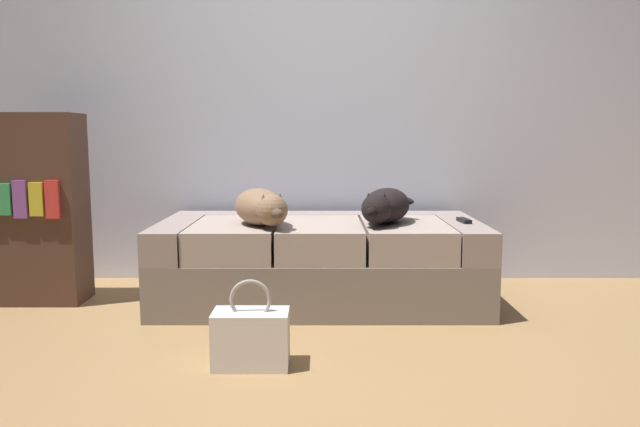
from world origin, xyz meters
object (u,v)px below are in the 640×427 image
dog_tan (262,207)px  handbag (251,338)px  tv_remote (464,220)px  dog_dark (385,206)px  bookshelf (34,209)px  couch (320,261)px

dog_tan → handbag: size_ratio=1.52×
dog_tan → tv_remote: size_ratio=3.83×
dog_dark → bookshelf: 2.03m
tv_remote → handbag: size_ratio=0.40×
tv_remote → handbag: 1.53m
couch → dog_tan: bearing=-149.0°
couch → handbag: couch is taller
dog_tan → dog_dark: (0.69, 0.08, -0.00)m
couch → dog_tan: size_ratio=3.23×
couch → dog_dark: size_ratio=3.28×
dog_tan → dog_dark: size_ratio=1.02×
dog_dark → bookshelf: bookshelf is taller
couch → dog_tan: 0.51m
couch → handbag: bearing=-105.8°
handbag → dog_dark: bearing=54.4°
couch → handbag: (-0.29, -1.03, -0.11)m
handbag → bookshelf: (-1.37, 1.02, 0.42)m
dog_dark → tv_remote: (0.46, 0.05, -0.09)m
handbag → bookshelf: 1.76m
dog_tan → bookshelf: 1.36m
tv_remote → couch: bearing=169.9°
couch → handbag: size_ratio=4.90×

